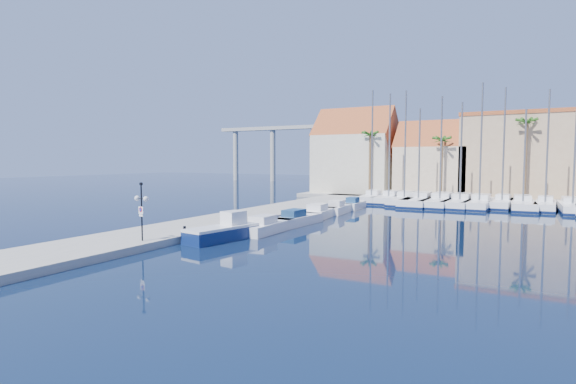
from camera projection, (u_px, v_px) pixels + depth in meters
ground at (239, 258)px, 26.04m from camera, size 260.00×260.00×0.00m
quay_west at (242, 218)px, 42.14m from camera, size 6.00×77.00×0.50m
shore_north at (492, 198)px, 63.30m from camera, size 54.00×16.00×0.50m
lamp_post at (141, 203)px, 28.56m from camera, size 1.26×0.48×3.75m
bollard at (185, 230)px, 31.62m from camera, size 0.20×0.20×0.51m
fishing_boat at (224, 231)px, 31.66m from camera, size 2.88×5.93×1.99m
motorboat_west_0 at (266, 226)px, 35.04m from camera, size 2.11×6.16×1.40m
motorboat_west_1 at (297, 219)px, 39.15m from camera, size 2.33×6.02×1.40m
motorboat_west_2 at (319, 212)px, 44.14m from camera, size 2.67×6.60×1.40m
motorboat_west_3 at (338, 208)px, 47.84m from camera, size 2.15×5.59×1.40m
motorboat_west_4 at (354, 205)px, 51.85m from camera, size 1.94×5.13×1.40m
sailboat_0 at (372, 197)px, 60.02m from camera, size 2.90×8.78×14.75m
sailboat_1 at (390, 198)px, 59.02m from camera, size 2.92×8.87×14.17m
sailboat_2 at (405, 199)px, 57.49m from camera, size 3.14×10.45×14.31m
sailboat_3 at (419, 201)px, 56.17m from camera, size 3.31×11.75×11.95m
sailboat_4 at (441, 201)px, 55.21m from camera, size 3.43×11.67×13.29m
sailboat_5 at (461, 202)px, 53.95m from camera, size 3.29×10.76×12.43m
sailboat_6 at (480, 203)px, 52.78m from camera, size 3.11×10.11×14.52m
sailboat_7 at (502, 203)px, 52.79m from camera, size 2.66×8.23×13.99m
sailboat_8 at (523, 204)px, 51.42m from camera, size 3.23×9.96×11.35m
sailboat_9 at (545, 205)px, 50.25m from camera, size 2.57×8.23×13.39m
sailboat_10 at (572, 207)px, 48.67m from camera, size 2.79×9.44×11.87m
building_0 at (356, 154)px, 71.51m from camera, size 12.30×9.00×13.50m
building_1 at (433, 162)px, 65.88m from camera, size 10.30×8.00×11.00m
building_2 at (518, 156)px, 61.44m from camera, size 14.20×10.20×11.50m
palm_0 at (370, 136)px, 65.04m from camera, size 2.60×2.60×10.15m
palm_1 at (442, 141)px, 60.34m from camera, size 2.60×2.60×9.15m
palm_2 at (527, 125)px, 55.44m from camera, size 2.60×2.60×11.15m
viaduct at (296, 142)px, 115.77m from camera, size 48.00×2.20×14.45m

